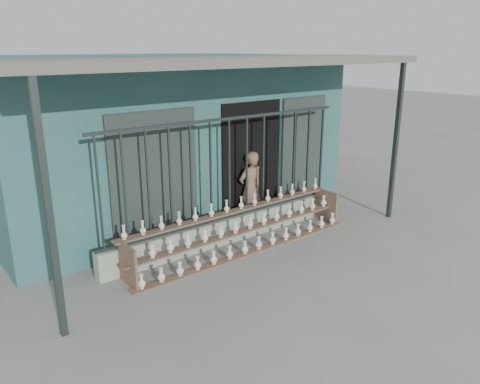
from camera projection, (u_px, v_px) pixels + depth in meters
ground at (279, 266)px, 7.54m from camera, size 60.00×60.00×0.00m
workshop_building at (148, 131)px, 10.22m from camera, size 7.40×6.60×3.21m
parapet_wall at (230, 229)px, 8.44m from camera, size 5.00×0.20×0.45m
security_fence at (229, 169)px, 8.11m from camera, size 5.00×0.04×1.80m
shelf_rack at (243, 229)px, 8.08m from camera, size 4.50×0.68×0.85m
elderly_woman at (250, 190)px, 8.99m from camera, size 0.56×0.38×1.50m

